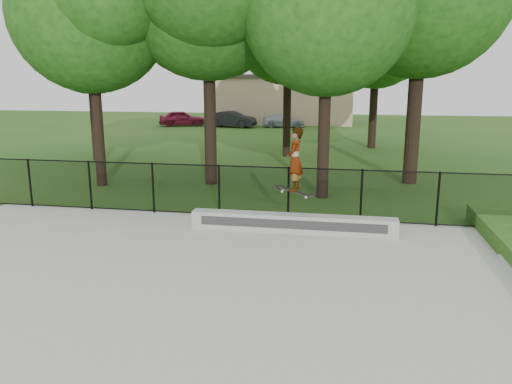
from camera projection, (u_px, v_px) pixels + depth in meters
ground at (137, 307)px, 8.82m from camera, size 100.00×100.00×0.00m
concrete_slab at (137, 305)px, 8.81m from camera, size 14.00×12.00×0.06m
grind_ledge at (292, 223)px, 12.87m from camera, size 5.29×0.40×0.47m
car_a at (182, 118)px, 42.32m from camera, size 4.13×2.77×1.31m
car_b at (232, 119)px, 41.22m from camera, size 3.80×1.99×1.32m
car_c at (283, 121)px, 41.24m from camera, size 3.44×1.99×1.02m
skater_airborne at (295, 161)px, 12.31m from camera, size 0.81×0.62×1.78m
chainlink_fence at (219, 190)px, 14.30m from camera, size 16.06×0.06×1.50m
tree_row at (271, 14)px, 20.26m from camera, size 20.33×18.51×10.33m
distant_building at (286, 99)px, 45.14m from camera, size 12.40×6.40×4.30m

